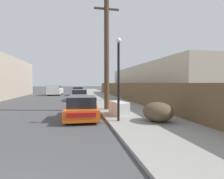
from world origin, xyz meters
TOP-DOWN VIEW (x-y plane):
  - sidewalk_curb at (5.30, 23.50)m, footprint 4.20×63.00m
  - discarded_fridge at (4.17, 7.79)m, footprint 0.96×1.67m
  - parked_sports_car_red at (1.99, 7.75)m, footprint 1.93×4.10m
  - car_parked_mid at (2.09, 18.50)m, footprint 2.15×4.74m
  - car_parked_far at (1.86, 27.13)m, footprint 1.97×4.46m
  - pickup_truck at (-1.85, 28.36)m, footprint 2.23×5.56m
  - utility_pole at (3.83, 10.14)m, footprint 1.80×0.36m
  - street_lamp at (3.74, 6.12)m, footprint 0.26×0.26m
  - brush_pile at (5.63, 5.61)m, footprint 1.45×1.66m
  - wooden_fence at (7.25, 17.80)m, footprint 0.08×36.82m
  - building_right_house at (12.03, 19.43)m, footprint 6.00×22.80m
  - pedestrian at (5.04, 16.67)m, footprint 0.34×0.34m

SIDE VIEW (x-z plane):
  - sidewalk_curb at x=5.30m, z-range 0.00..0.12m
  - discarded_fridge at x=4.17m, z-range 0.11..0.92m
  - parked_sports_car_red at x=1.99m, z-range -0.06..1.22m
  - brush_pile at x=5.63m, z-range 0.12..1.07m
  - car_parked_mid at x=2.09m, z-range -0.03..1.23m
  - car_parked_far at x=1.86m, z-range -0.04..1.33m
  - pickup_truck at x=-1.85m, z-range 0.00..1.82m
  - pedestrian at x=5.04m, z-range 0.14..1.83m
  - wooden_fence at x=7.25m, z-range 0.12..2.03m
  - building_right_house at x=12.03m, z-range 0.00..4.23m
  - street_lamp at x=3.74m, z-range 0.49..4.61m
  - utility_pole at x=3.83m, z-range 0.20..8.19m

